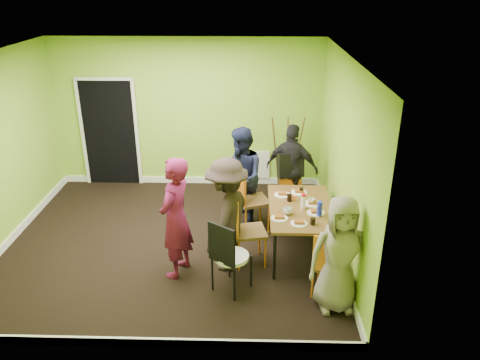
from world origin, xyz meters
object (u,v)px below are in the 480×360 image
Objects in this scene: chair_left_far at (248,195)px; person_left_far at (242,177)px; orange_bottle at (294,198)px; person_back_end at (292,168)px; chair_front_end at (328,262)px; easel at (286,156)px; chair_back_end at (291,172)px; chair_left_near at (243,226)px; person_front_end at (339,255)px; blue_bottle at (320,209)px; dining_table at (301,210)px; person_left_near at (227,215)px; chair_bentwood at (228,254)px; person_standing at (176,218)px; thermos at (303,202)px.

person_left_far reaches higher than chair_left_far.
person_back_end is at bearing 87.18° from orange_bottle.
orange_bottle is (-0.34, 1.25, 0.27)m from chair_front_end.
easel is at bearing -65.67° from person_back_end.
orange_bottle is at bearing 70.55° from chair_back_end.
chair_left_near is 1.50m from person_front_end.
chair_back_end is 1.57m from blue_bottle.
easel reaches higher than chair_back_end.
person_left_far is at bearing 141.15° from chair_front_end.
blue_bottle is at bearing -49.83° from dining_table.
person_left_near is (-0.22, -0.09, 0.21)m from chair_left_near.
person_back_end is (0.97, 2.36, 0.20)m from chair_bentwood.
chair_front_end is 0.62× the size of person_front_end.
person_left_near is (-0.96, -2.46, 0.07)m from easel.
chair_left_near is 1.24m from person_left_far.
person_front_end reaches higher than chair_bentwood.
orange_bottle is (-0.04, -1.08, 0.03)m from chair_back_end.
easel is at bearing -104.87° from chair_back_end.
blue_bottle is at bearing 65.05° from chair_bentwood.
chair_bentwood is 0.68× the size of person_front_end.
chair_back_end is 0.69× the size of person_back_end.
chair_front_end is 0.57× the size of person_left_far.
dining_table is at bearing 131.11° from person_left_near.
easel reaches higher than blue_bottle.
chair_front_end is 0.54× the size of person_standing.
chair_left_far is (-0.76, 0.64, -0.08)m from dining_table.
person_back_end is (1.01, 1.79, -0.04)m from person_left_near.
chair_front_end is 0.31m from person_front_end.
chair_left_near is 0.69m from chair_bentwood.
person_back_end is at bearing -85.78° from easel.
person_back_end is (-0.05, 1.45, -0.08)m from thermos.
person_front_end reaches higher than chair_back_end.
easel is 2.13m from thermos.
easel is 1.87m from orange_bottle.
thermos is 0.12× the size of person_standing.
chair_left_far is at bearing 138.35° from thermos.
chair_left_far reaches higher than blue_bottle.
chair_front_end is at bearing -76.33° from dining_table.
chair_back_end is 0.66× the size of person_left_far.
chair_bentwood is at bearing -150.10° from blue_bottle.
thermos is at bearing 100.88° from person_front_end.
chair_bentwood is 0.68× the size of easel.
dining_table is 1.28m from chair_back_end.
chair_left_near is (-0.05, -0.94, -0.02)m from chair_left_far.
chair_left_near is 0.66× the size of person_left_near.
chair_left_far is 1.19× the size of chair_front_end.
chair_bentwood is at bearing -135.69° from dining_table.
chair_front_end is 0.60× the size of person_back_end.
easel reaches higher than chair_front_end.
blue_bottle is (0.23, -0.27, 0.16)m from dining_table.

